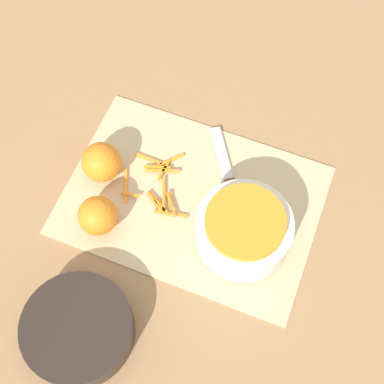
# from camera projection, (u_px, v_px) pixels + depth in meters

# --- Properties ---
(ground_plane) EXTENTS (4.00, 4.00, 0.00)m
(ground_plane) POSITION_uv_depth(u_px,v_px,m) (192.00, 200.00, 1.01)
(ground_plane) COLOR #9E754C
(cutting_board) EXTENTS (0.47, 0.33, 0.01)m
(cutting_board) POSITION_uv_depth(u_px,v_px,m) (192.00, 200.00, 1.00)
(cutting_board) COLOR #CCB284
(cutting_board) RESTS_ON ground_plane
(bowl_speckled) EXTENTS (0.17, 0.17, 0.08)m
(bowl_speckled) POSITION_uv_depth(u_px,v_px,m) (244.00, 230.00, 0.93)
(bowl_speckled) COLOR silver
(bowl_speckled) RESTS_ON cutting_board
(bowl_dark) EXTENTS (0.18, 0.18, 0.05)m
(bowl_dark) POSITION_uv_depth(u_px,v_px,m) (78.00, 329.00, 0.87)
(bowl_dark) COLOR black
(bowl_dark) RESTS_ON ground_plane
(knife) EXTENTS (0.14, 0.20, 0.02)m
(knife) POSITION_uv_depth(u_px,v_px,m) (232.00, 193.00, 1.00)
(knife) COLOR brown
(knife) RESTS_ON cutting_board
(orange_left) EXTENTS (0.07, 0.07, 0.07)m
(orange_left) POSITION_uv_depth(u_px,v_px,m) (98.00, 216.00, 0.95)
(orange_left) COLOR orange
(orange_left) RESTS_ON cutting_board
(orange_right) EXTENTS (0.07, 0.07, 0.07)m
(orange_right) POSITION_uv_depth(u_px,v_px,m) (102.00, 162.00, 0.99)
(orange_right) COLOR orange
(orange_right) RESTS_ON cutting_board
(peel_pile) EXTENTS (0.15, 0.14, 0.01)m
(peel_pile) POSITION_uv_depth(u_px,v_px,m) (157.00, 186.00, 1.01)
(peel_pile) COLOR orange
(peel_pile) RESTS_ON cutting_board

